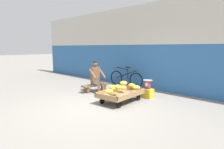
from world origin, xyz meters
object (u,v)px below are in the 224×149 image
Objects in this scene: low_bench at (95,86)px; bicycle_near_left at (126,78)px; weighing_scale at (148,84)px; plastic_crate at (147,93)px; banana_cart at (121,94)px; vendor_seated at (96,77)px.

low_bench is 0.68× the size of bicycle_near_left.
plastic_crate is at bearing 90.00° from weighing_scale.
plastic_crate is at bearing 74.01° from banana_cart.
vendor_seated is 1.95m from weighing_scale.
bicycle_near_left is (0.14, 1.52, -0.21)m from vendor_seated.
low_bench is 3.13× the size of plastic_crate.
banana_cart is 4.19× the size of plastic_crate.
bicycle_near_left is (0.23, 1.50, 0.15)m from low_bench.
plastic_crate is (1.84, 0.63, -0.42)m from vendor_seated.
vendor_seated reaches higher than plastic_crate.
low_bench is at bearing -98.57° from bicycle_near_left.
vendor_seated is 3.80× the size of weighing_scale.
bicycle_near_left is at bearing 81.43° from low_bench.
banana_cart is at bearing -53.18° from bicycle_near_left.
vendor_seated is at bearing -161.14° from weighing_scale.
low_bench is (-1.64, 0.38, -0.04)m from banana_cart.
weighing_scale is (1.92, 0.61, 0.25)m from low_bench.
banana_cart is at bearing -13.12° from low_bench.
banana_cart is 2.36m from bicycle_near_left.
banana_cart is 1.04m from plastic_crate.
plastic_crate reaches higher than low_bench.
vendor_seated is 1.99m from plastic_crate.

